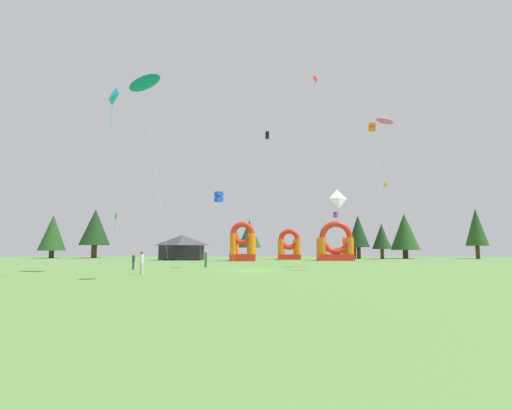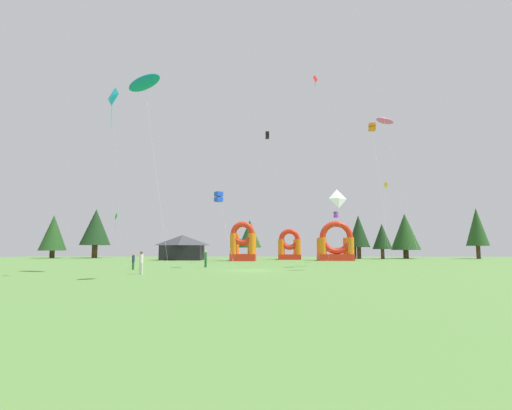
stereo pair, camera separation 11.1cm
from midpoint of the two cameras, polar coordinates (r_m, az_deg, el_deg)
name	(u,v)px [view 1 (the left image)]	position (r m, az deg, el deg)	size (l,w,h in m)	color
ground_plane	(251,270)	(36.95, -0.80, -9.60)	(120.00, 120.00, 0.00)	#5B8C42
kite_orange_box	(372,128)	(44.74, 16.64, 10.85)	(0.69, 6.35, 15.58)	orange
kite_green_diamond	(115,217)	(61.30, -20.09, -1.69)	(0.75, 1.82, 7.19)	green
kite_purple_box	(336,215)	(57.67, 11.60, -1.41)	(2.51, 2.40, 7.38)	purple
kite_white_diamond	(339,199)	(37.32, 12.04, 0.83)	(1.95, 1.12, 7.36)	white
kite_teal_parafoil	(144,83)	(38.15, -16.16, 16.86)	(5.01, 2.79, 17.90)	#0C7F7A
kite_cyan_diamond	(112,98)	(32.50, -20.53, 14.57)	(1.18, 5.61, 14.13)	#19B7CC
kite_red_diamond	(316,83)	(60.59, 8.79, 17.25)	(11.44, 0.75, 27.31)	red
kite_pink_parafoil	(385,121)	(48.36, 18.35, 11.62)	(5.35, 2.17, 17.28)	#EA599E
kite_yellow_diamond	(386,186)	(70.63, 18.53, 2.67)	(2.37, 5.49, 13.35)	yellow
kite_blue_box	(219,197)	(41.97, -5.57, 1.20)	(2.55, 2.94, 8.14)	blue
kite_black_box	(267,136)	(57.81, 1.58, 10.13)	(5.24, 0.55, 19.11)	black
person_midfield	(134,260)	(40.01, -17.64, -7.74)	(0.35, 0.35, 1.55)	#33723F
person_near_camera	(206,257)	(43.33, -7.46, -7.62)	(0.43, 0.43, 1.85)	#33723F
person_far_side	(142,260)	(32.80, -16.56, -7.82)	(0.36, 0.36, 1.86)	silver
inflatable_red_slide	(243,247)	(64.78, -1.97, -6.17)	(4.13, 4.99, 6.44)	red
inflatable_blue_arch	(335,247)	(67.33, 11.54, -6.03)	(5.81, 4.43, 6.64)	red
inflatable_orange_dome	(289,249)	(72.25, 4.83, -6.43)	(4.07, 4.87, 5.61)	red
festival_tent	(182,248)	(69.80, -10.88, -6.16)	(7.13, 4.32, 4.38)	black
tree_row_0	(53,233)	(92.90, -27.75, -3.64)	(5.49, 5.49, 9.09)	#4C331E
tree_row_1	(95,227)	(90.29, -22.61, -3.05)	(6.32, 6.32, 10.44)	#4C331E
tree_row_2	(249,234)	(82.21, -1.01, -4.28)	(4.87, 4.87, 8.02)	#4C331E
tree_row_3	(354,237)	(83.53, 14.22, -4.58)	(2.92, 2.92, 6.47)	#4C331E
tree_row_4	(358,231)	(80.47, 14.74, -3.78)	(4.35, 4.35, 8.65)	#4C331E
tree_row_5	(382,237)	(79.91, 17.95, -4.44)	(3.74, 3.74, 6.86)	#4C331E
tree_row_6	(405,232)	(84.29, 20.97, -3.70)	(5.78, 5.78, 9.09)	#4C331E
tree_row_7	(476,227)	(88.58, 29.61, -2.85)	(4.20, 4.20, 10.03)	#4C331E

